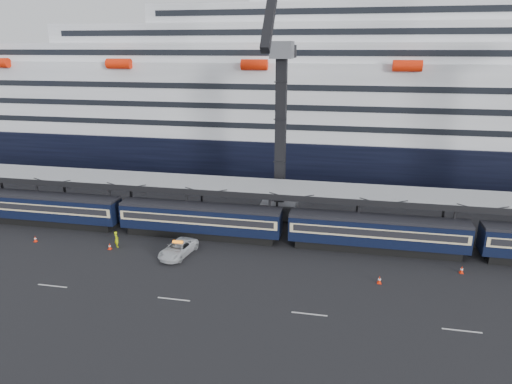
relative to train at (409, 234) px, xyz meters
The scene contains 11 objects.
ground 11.25m from the train, 65.06° to the right, with size 260.00×260.00×0.00m, color black.
train is the anchor object (origin of this frame).
canopy 6.85m from the train, 40.71° to the left, with size 130.00×6.25×5.53m.
cruise_ship 37.56m from the train, 84.34° to the left, with size 214.09×28.84×34.00m.
crane_dark_near 20.10m from the train, 150.76° to the left, with size 4.50×17.75×35.08m.
pickup_truck 24.78m from the train, 167.38° to the right, with size 2.46×5.34×1.48m, color silver.
worker 31.99m from the train, behind, with size 0.67×0.44×1.85m, color #BCDA0B.
traffic_cone_a 41.88m from the train, behind, with size 0.36×0.36×0.73m.
traffic_cone_b 32.61m from the train, behind, with size 0.37×0.37×0.73m.
traffic_cone_c 8.37m from the train, 114.02° to the right, with size 0.39×0.39×0.79m.
traffic_cone_d 6.33m from the train, 38.28° to the right, with size 0.38×0.38×0.77m.
Camera 1 is at (-11.86, -37.47, 21.31)m, focal length 32.00 mm.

